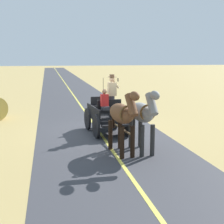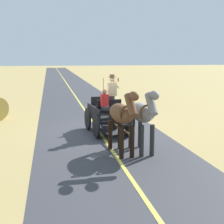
% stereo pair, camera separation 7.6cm
% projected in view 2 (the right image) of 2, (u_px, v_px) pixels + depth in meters
% --- Properties ---
extents(ground_plane, '(200.00, 200.00, 0.00)m').
position_uv_depth(ground_plane, '(99.00, 131.00, 13.75)').
color(ground_plane, tan).
extents(road_surface, '(5.32, 160.00, 0.01)m').
position_uv_depth(road_surface, '(99.00, 131.00, 13.75)').
color(road_surface, '#38383D').
rests_on(road_surface, ground).
extents(road_centre_stripe, '(0.12, 160.00, 0.00)m').
position_uv_depth(road_centre_stripe, '(99.00, 131.00, 13.75)').
color(road_centre_stripe, '#DBCC4C').
rests_on(road_centre_stripe, road_surface).
extents(horse_drawn_carriage, '(1.64, 4.52, 2.50)m').
position_uv_depth(horse_drawn_carriage, '(107.00, 114.00, 13.34)').
color(horse_drawn_carriage, black).
rests_on(horse_drawn_carriage, ground).
extents(horse_near_side, '(0.68, 2.14, 2.21)m').
position_uv_depth(horse_near_side, '(142.00, 114.00, 10.50)').
color(horse_near_side, gray).
rests_on(horse_near_side, ground).
extents(horse_off_side, '(0.78, 2.15, 2.21)m').
position_uv_depth(horse_off_side, '(122.00, 115.00, 10.29)').
color(horse_off_side, brown).
rests_on(horse_off_side, ground).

